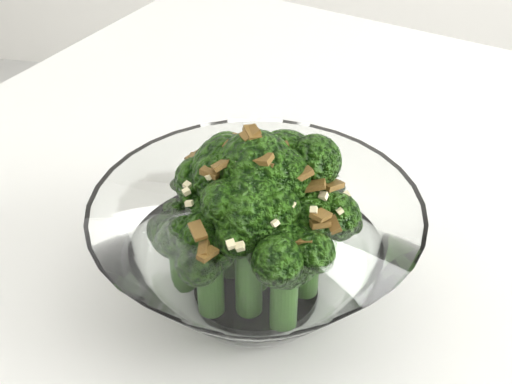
# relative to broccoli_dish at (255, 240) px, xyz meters

# --- Properties ---
(broccoli_dish) EXTENTS (0.21, 0.21, 0.14)m
(broccoli_dish) POSITION_rel_broccoli_dish_xyz_m (0.00, 0.00, 0.00)
(broccoli_dish) COLOR white
(broccoli_dish) RESTS_ON table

